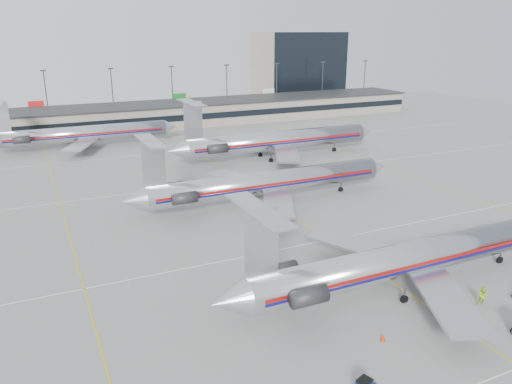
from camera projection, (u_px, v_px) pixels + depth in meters
ground at (378, 273)px, 55.30m from camera, size 260.00×260.00×0.00m
apron_markings at (328, 240)px, 63.92m from camera, size 160.00×0.15×0.02m
terminal at (156, 115)px, 138.76m from camera, size 162.00×17.00×6.25m
light_mast_row at (143, 90)px, 149.17m from camera, size 163.60×0.40×15.28m
distant_building at (298, 67)px, 186.68m from camera, size 30.00×20.00×25.00m
jet_foreground at (406, 259)px, 50.97m from camera, size 44.01×25.91×11.52m
jet_second_row at (264, 182)px, 76.36m from camera, size 44.73×26.34×11.71m
jet_third_row at (275, 141)px, 103.59m from camera, size 47.53×29.24×13.00m
jet_back_row at (82, 134)px, 112.51m from camera, size 42.70×26.27×11.68m
ramp_worker_near at (450, 294)px, 49.22m from camera, size 0.73×0.64×1.67m
ramp_worker_far at (483, 296)px, 48.52m from camera, size 1.20×1.15×1.95m
cone_left at (383, 338)px, 43.06m from camera, size 0.62×0.62×0.66m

